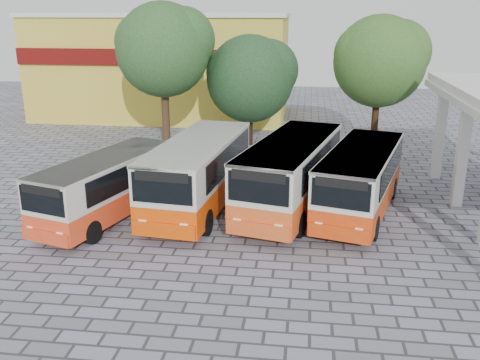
# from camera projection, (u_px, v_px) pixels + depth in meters

# --- Properties ---
(ground) EXTENTS (90.00, 90.00, 0.00)m
(ground) POSITION_uv_depth(u_px,v_px,m) (276.00, 254.00, 19.62)
(ground) COLOR slate
(ground) RESTS_ON ground
(shophouse_block) EXTENTS (20.40, 10.40, 8.30)m
(shophouse_block) POSITION_uv_depth(u_px,v_px,m) (164.00, 65.00, 44.23)
(shophouse_block) COLOR gold
(shophouse_block) RESTS_ON ground
(bus_far_left) EXTENTS (4.28, 7.91, 2.69)m
(bus_far_left) POSITION_uv_depth(u_px,v_px,m) (107.00, 184.00, 22.49)
(bus_far_left) COLOR red
(bus_far_left) RESTS_ON ground
(bus_centre_left) EXTENTS (3.58, 8.95, 3.14)m
(bus_centre_left) POSITION_uv_depth(u_px,v_px,m) (199.00, 170.00, 23.54)
(bus_centre_left) COLOR #E24000
(bus_centre_left) RESTS_ON ground
(bus_centre_right) EXTENTS (4.65, 9.21, 3.15)m
(bus_centre_right) POSITION_uv_depth(u_px,v_px,m) (291.00, 171.00, 23.40)
(bus_centre_right) COLOR #D94F19
(bus_centre_right) RESTS_ON ground
(bus_far_right) EXTENTS (4.50, 8.53, 2.91)m
(bus_far_right) POSITION_uv_depth(u_px,v_px,m) (361.00, 177.00, 22.95)
(bus_far_right) COLOR #CD3808
(bus_far_right) RESTS_ON ground
(tree_left) EXTENTS (5.96, 5.68, 9.08)m
(tree_left) POSITION_uv_depth(u_px,v_px,m) (164.00, 47.00, 32.10)
(tree_left) COLOR #4B3421
(tree_left) RESTS_ON ground
(tree_middle) EXTENTS (5.85, 5.57, 7.11)m
(tree_middle) POSITION_uv_depth(u_px,v_px,m) (251.00, 76.00, 34.13)
(tree_middle) COLOR black
(tree_middle) RESTS_ON ground
(tree_right) EXTENTS (5.65, 5.38, 8.35)m
(tree_right) POSITION_uv_depth(u_px,v_px,m) (381.00, 58.00, 31.26)
(tree_right) COLOR #36200F
(tree_right) RESTS_ON ground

